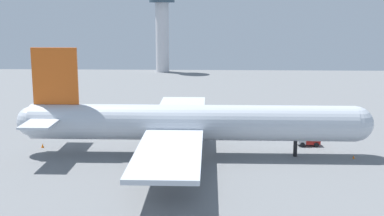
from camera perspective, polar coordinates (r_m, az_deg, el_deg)
name	(u,v)px	position (r m, az deg, el deg)	size (l,w,h in m)	color
ground_plane	(192,155)	(91.85, 0.00, -5.30)	(252.99, 252.99, 0.00)	slate
cargo_airplane	(191,123)	(90.36, -0.17, -1.70)	(63.25, 58.41, 19.21)	silver
baggage_tug	(307,140)	(100.12, 12.78, -3.54)	(4.32, 2.56, 2.16)	silver
safety_cone_nose	(354,157)	(94.16, 17.63, -5.24)	(0.41, 0.41, 0.59)	orange
safety_cone_tail	(43,146)	(100.61, -16.38, -4.06)	(0.55, 0.55, 0.78)	orange
control_tower	(162,22)	(209.03, -3.36, 9.54)	(10.25, 10.25, 32.58)	silver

